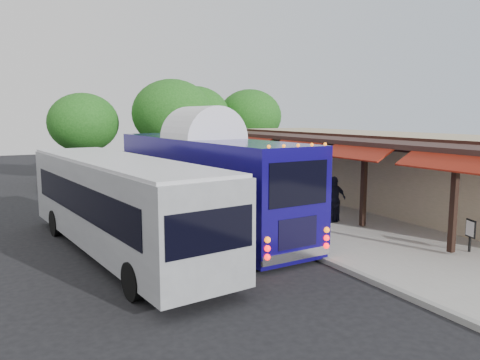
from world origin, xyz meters
TOP-DOWN VIEW (x-y plane):
  - ground at (0.00, 0.00)m, footprint 90.00×90.00m
  - sidewalk at (5.00, 4.00)m, footprint 10.00×40.00m
  - curb at (0.05, 4.00)m, footprint 0.20×40.00m
  - station_shelter at (8.38, 4.00)m, footprint 8.15×20.00m
  - coach_bus at (-1.45, 3.41)m, footprint 3.30×12.17m
  - city_bus at (-5.29, 1.58)m, footprint 3.91×11.83m
  - ped_a at (1.83, 3.36)m, footprint 0.77×0.66m
  - ped_b at (3.40, 1.41)m, footprint 1.04×0.95m
  - ped_c at (3.40, 1.26)m, footprint 1.11×0.47m
  - ped_d at (3.40, 11.23)m, footprint 1.31×1.02m
  - sign_board at (4.53, -4.10)m, footprint 0.20×0.46m
  - tree_left at (2.12, 16.85)m, footprint 5.39×5.39m
  - tree_mid at (4.92, 19.57)m, footprint 5.20×5.20m
  - tree_right at (9.90, 20.03)m, footprint 5.13×5.13m
  - tree_far at (-3.28, 19.35)m, footprint 4.67×4.67m

SIDE VIEW (x-z plane):
  - ground at x=0.00m, z-range 0.00..0.00m
  - sidewalk at x=5.00m, z-range 0.00..0.15m
  - curb at x=0.05m, z-range -0.01..0.15m
  - sign_board at x=4.53m, z-range 0.34..1.39m
  - ped_b at x=3.40m, z-range 0.15..1.89m
  - ped_d at x=3.40m, z-range 0.15..1.93m
  - ped_a at x=1.83m, z-range 0.15..1.95m
  - ped_c at x=3.40m, z-range 0.15..2.04m
  - city_bus at x=-5.29m, z-range 0.16..3.28m
  - station_shelter at x=8.38m, z-range 0.05..3.65m
  - coach_bus at x=-1.45m, z-range 0.14..4.00m
  - tree_far at x=-3.28m, z-range 0.99..6.97m
  - tree_right at x=9.90m, z-range 1.09..7.67m
  - tree_mid at x=4.92m, z-range 1.11..7.77m
  - tree_left at x=2.12m, z-range 1.15..8.06m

